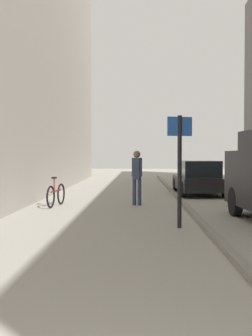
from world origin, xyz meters
TOP-DOWN VIEW (x-y plane):
  - ground_plane at (0.00, 12.00)m, footprint 80.00×80.00m
  - kerb_strip at (1.58, 12.00)m, footprint 0.16×40.00m
  - pedestrian_main_foreground at (0.00, 13.09)m, footprint 0.35×0.27m
  - parked_car at (2.65, 17.21)m, footprint 1.94×4.25m
  - street_sign_post at (1.00, 8.64)m, footprint 0.58×0.20m
  - bicycle_leaning at (-2.67, 12.74)m, footprint 0.30×1.76m

SIDE VIEW (x-z plane):
  - ground_plane at x=0.00m, z-range 0.00..0.00m
  - kerb_strip at x=1.58m, z-range 0.00..0.12m
  - bicycle_leaning at x=-2.67m, z-range -0.11..0.87m
  - parked_car at x=2.65m, z-range -0.01..1.44m
  - pedestrian_main_foreground at x=0.00m, z-range 0.14..1.98m
  - street_sign_post at x=1.00m, z-range 0.25..2.85m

